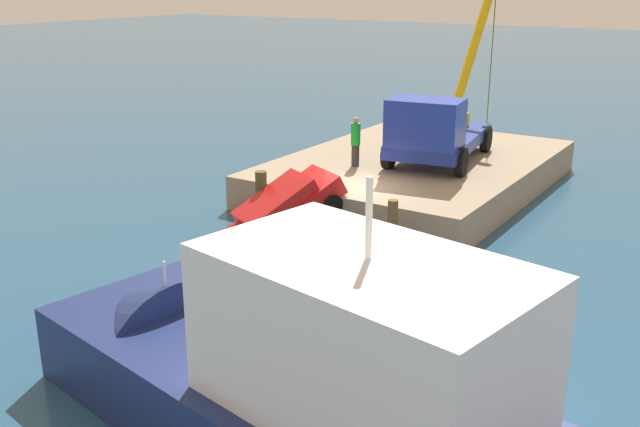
# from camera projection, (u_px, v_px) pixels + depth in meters

# --- Properties ---
(ground) EXTENTS (200.00, 200.00, 0.00)m
(ground) POSITION_uv_depth(u_px,v_px,m) (349.00, 223.00, 23.85)
(ground) COLOR navy
(dock) EXTENTS (12.18, 8.58, 1.20)m
(dock) POSITION_uv_depth(u_px,v_px,m) (416.00, 172.00, 27.67)
(dock) COLOR gray
(dock) RESTS_ON ground
(crane_truck) EXTENTS (8.77, 3.62, 6.93)m
(crane_truck) POSITION_uv_depth(u_px,v_px,m) (437.00, 127.00, 26.17)
(crane_truck) COLOR navy
(crane_truck) RESTS_ON dock
(dock_worker) EXTENTS (0.34, 0.34, 1.78)m
(dock_worker) POSITION_uv_depth(u_px,v_px,m) (356.00, 141.00, 25.91)
(dock_worker) COLOR #303030
(dock_worker) RESTS_ON dock
(salvaged_car) EXTENTS (4.48, 3.51, 2.76)m
(salvaged_car) POSITION_uv_depth(u_px,v_px,m) (276.00, 215.00, 22.53)
(salvaged_car) COLOR red
(salvaged_car) RESTS_ON ground
(moored_yacht) EXTENTS (6.22, 15.27, 6.61)m
(moored_yacht) POSITION_uv_depth(u_px,v_px,m) (261.00, 395.00, 12.72)
(moored_yacht) COLOR navy
(moored_yacht) RESTS_ON ground
(piling_near) EXTENTS (0.37, 0.37, 1.83)m
(piling_near) POSITION_uv_depth(u_px,v_px,m) (261.00, 199.00, 23.29)
(piling_near) COLOR #4D4D2C
(piling_near) RESTS_ON ground
(piling_mid) EXTENTS (0.30, 0.30, 1.61)m
(piling_mid) POSITION_uv_depth(u_px,v_px,m) (392.00, 226.00, 21.07)
(piling_mid) COLOR brown
(piling_mid) RESTS_ON ground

